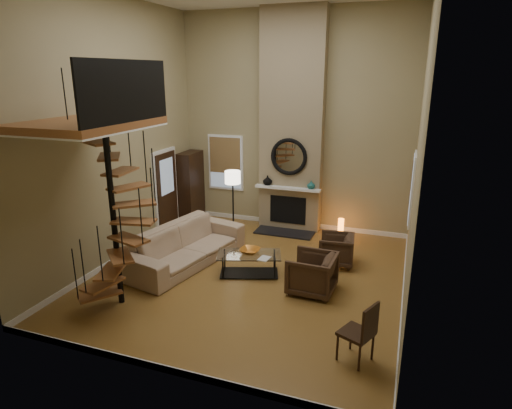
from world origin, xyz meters
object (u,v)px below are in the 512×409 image
(armchair_far, at_px, (316,274))
(armchair_near, at_px, (339,250))
(floor_lamp, at_px, (233,183))
(accent_lamp, at_px, (341,229))
(hutch, at_px, (191,186))
(side_chair, at_px, (362,330))
(sofa, at_px, (186,245))
(coffee_table, at_px, (249,261))

(armchair_far, bearing_deg, armchair_near, 172.93)
(floor_lamp, xyz_separation_m, accent_lamp, (2.54, 0.85, -1.16))
(hutch, bearing_deg, side_chair, -43.12)
(armchair_near, bearing_deg, side_chair, 8.30)
(accent_lamp, bearing_deg, hutch, 178.82)
(hutch, distance_m, floor_lamp, 1.95)
(side_chair, bearing_deg, floor_lamp, 132.15)
(accent_lamp, bearing_deg, armchair_near, -81.92)
(sofa, height_order, accent_lamp, sofa)
(hutch, height_order, floor_lamp, hutch)
(sofa, height_order, armchair_near, sofa)
(accent_lamp, bearing_deg, sofa, -138.73)
(armchair_near, relative_size, side_chair, 0.77)
(armchair_near, bearing_deg, coffee_table, -63.59)
(armchair_far, bearing_deg, floor_lamp, -127.16)
(coffee_table, xyz_separation_m, side_chair, (2.49, -2.15, 0.24))
(hutch, bearing_deg, sofa, -64.91)
(armchair_far, distance_m, coffee_table, 1.47)
(hutch, relative_size, accent_lamp, 3.71)
(side_chair, bearing_deg, armchair_far, 119.29)
(sofa, bearing_deg, accent_lamp, -36.57)
(armchair_near, xyz_separation_m, coffee_table, (-1.66, -1.06, -0.07))
(sofa, xyz_separation_m, accent_lamp, (2.94, 2.58, -0.15))
(armchair_far, xyz_separation_m, floor_lamp, (-2.55, 2.10, 1.06))
(hutch, bearing_deg, armchair_near, -21.12)
(armchair_near, height_order, armchair_far, armchair_far)
(hutch, relative_size, armchair_far, 2.23)
(sofa, bearing_deg, armchair_far, -85.04)
(hutch, bearing_deg, armchair_far, -35.90)
(hutch, distance_m, accent_lamp, 4.25)
(hutch, xyz_separation_m, armchair_near, (4.42, -1.71, -0.60))
(armchair_near, relative_size, armchair_far, 0.85)
(hutch, relative_size, sofa, 0.65)
(sofa, height_order, side_chair, side_chair)
(hutch, xyz_separation_m, coffee_table, (2.76, -2.77, -0.67))
(armchair_near, distance_m, floor_lamp, 3.06)
(floor_lamp, bearing_deg, accent_lamp, 18.55)
(armchair_near, xyz_separation_m, floor_lamp, (-2.77, 0.77, 1.06))
(hutch, xyz_separation_m, accent_lamp, (4.19, -0.09, -0.70))
(coffee_table, relative_size, side_chair, 1.51)
(accent_lamp, bearing_deg, floor_lamp, -161.45)
(armchair_far, distance_m, side_chair, 2.16)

